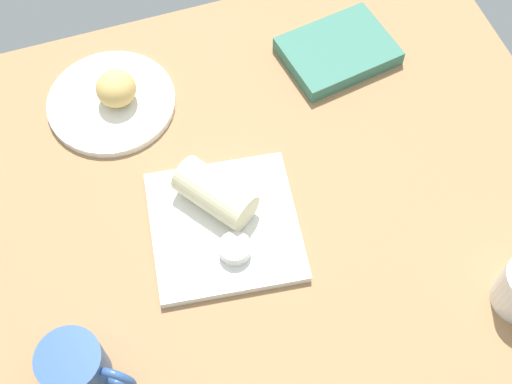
% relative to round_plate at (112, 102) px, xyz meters
% --- Properties ---
extents(dining_table, '(1.10, 0.90, 0.04)m').
position_rel_round_plate_xyz_m(dining_table, '(-0.20, 0.26, -0.03)').
color(dining_table, '#9E754C').
rests_on(dining_table, ground).
extents(round_plate, '(0.23, 0.23, 0.01)m').
position_rel_round_plate_xyz_m(round_plate, '(0.00, 0.00, 0.00)').
color(round_plate, white).
rests_on(round_plate, dining_table).
extents(scone_pastry, '(0.10, 0.10, 0.06)m').
position_rel_round_plate_xyz_m(scone_pastry, '(-0.01, 0.00, 0.04)').
color(scone_pastry, '#D8B464').
rests_on(scone_pastry, round_plate).
extents(square_plate, '(0.27, 0.27, 0.02)m').
position_rel_round_plate_xyz_m(square_plate, '(-0.12, 0.31, 0.00)').
color(square_plate, white).
rests_on(square_plate, dining_table).
extents(sauce_cup, '(0.05, 0.05, 0.02)m').
position_rel_round_plate_xyz_m(sauce_cup, '(-0.12, 0.36, 0.02)').
color(sauce_cup, silver).
rests_on(sauce_cup, square_plate).
extents(breakfast_wrap, '(0.13, 0.14, 0.06)m').
position_rel_round_plate_xyz_m(breakfast_wrap, '(-0.12, 0.26, 0.04)').
color(breakfast_wrap, beige).
rests_on(breakfast_wrap, square_plate).
extents(book_stack, '(0.22, 0.18, 0.03)m').
position_rel_round_plate_xyz_m(book_stack, '(-0.43, 0.02, 0.01)').
color(book_stack, '#387260').
rests_on(book_stack, dining_table).
extents(coffee_mug, '(0.13, 0.10, 0.09)m').
position_rel_round_plate_xyz_m(coffee_mug, '(0.15, 0.47, 0.04)').
color(coffee_mug, '#2D518C').
rests_on(coffee_mug, dining_table).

